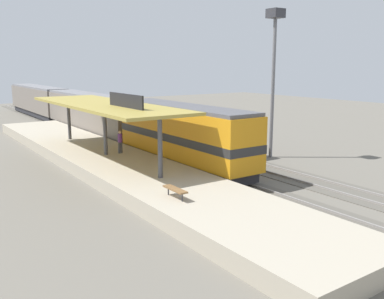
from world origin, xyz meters
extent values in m
plane|color=#666056|center=(2.00, 0.00, 0.00)|extent=(120.00, 120.00, 0.00)
cube|color=#565249|center=(0.00, 0.00, 0.02)|extent=(3.20, 110.00, 0.04)
cube|color=gray|center=(-0.72, 0.00, 0.08)|extent=(0.10, 110.00, 0.16)
cube|color=gray|center=(0.72, 0.00, 0.08)|extent=(0.10, 110.00, 0.16)
cube|color=#565249|center=(4.60, 0.00, 0.02)|extent=(3.20, 110.00, 0.04)
cube|color=gray|center=(3.88, 0.00, 0.08)|extent=(0.10, 110.00, 0.16)
cube|color=gray|center=(5.32, 0.00, 0.08)|extent=(0.10, 110.00, 0.16)
cube|color=#A89E89|center=(-4.60, 0.00, 0.45)|extent=(6.00, 44.00, 0.90)
cylinder|color=#47474C|center=(-4.60, -8.00, 2.70)|extent=(0.28, 0.28, 3.60)
cylinder|color=#47474C|center=(-4.60, 0.00, 2.70)|extent=(0.28, 0.28, 3.60)
cylinder|color=#47474C|center=(-4.60, 8.00, 2.70)|extent=(0.28, 0.28, 3.60)
cube|color=#A38E3D|center=(-4.60, 0.00, 4.60)|extent=(5.20, 18.00, 0.20)
cube|color=black|center=(-4.60, -3.60, 5.15)|extent=(0.12, 4.80, 0.90)
cylinder|color=#333338|center=(-6.00, -12.48, 1.11)|extent=(0.07, 0.07, 0.42)
cylinder|color=#333338|center=(-6.00, -11.18, 1.11)|extent=(0.07, 0.07, 0.42)
cube|color=brown|center=(-6.00, -11.83, 1.36)|extent=(0.44, 1.70, 0.08)
cube|color=#28282D|center=(0.00, -3.42, 0.51)|extent=(2.60, 13.60, 0.70)
cube|color=orange|center=(0.00, -3.42, 2.61)|extent=(2.90, 14.40, 3.50)
cube|color=#515156|center=(0.00, -3.42, 4.48)|extent=(2.78, 14.11, 0.24)
cube|color=#282828|center=(0.00, -3.42, 2.35)|extent=(2.93, 14.43, 0.56)
cube|color=#28282D|center=(0.00, 14.58, 0.51)|extent=(2.60, 19.20, 0.70)
cube|color=slate|center=(0.00, 14.58, 2.51)|extent=(2.90, 20.00, 3.30)
cube|color=slate|center=(0.00, 14.58, 4.28)|extent=(2.78, 19.60, 0.24)
cube|color=#28282D|center=(0.00, 35.38, 0.51)|extent=(2.60, 19.20, 0.70)
cube|color=slate|center=(0.00, 35.38, 2.51)|extent=(2.90, 20.00, 3.30)
cube|color=slate|center=(0.00, 35.38, 4.28)|extent=(2.78, 19.60, 0.24)
cube|color=#28282D|center=(4.60, 1.83, 0.51)|extent=(2.50, 11.20, 0.70)
cube|color=#6B6056|center=(4.60, 1.83, 2.16)|extent=(2.80, 12.00, 2.60)
cube|color=#554D45|center=(4.60, 1.83, 3.58)|extent=(2.69, 11.76, 0.24)
cylinder|color=slate|center=(7.80, -4.68, 5.50)|extent=(0.28, 0.28, 11.00)
cube|color=#333338|center=(7.80, -4.68, 11.35)|extent=(1.10, 1.10, 0.70)
cylinder|color=#4C4C51|center=(-3.59, -0.15, 1.32)|extent=(0.16, 0.16, 0.84)
cylinder|color=#4C4C51|center=(-3.41, -0.15, 1.32)|extent=(0.16, 0.16, 0.84)
cylinder|color=#663375|center=(-3.50, -0.15, 2.06)|extent=(0.34, 0.34, 0.64)
sphere|color=tan|center=(-3.50, -0.15, 2.50)|extent=(0.23, 0.23, 0.23)
camera|label=1|loc=(-16.86, -29.06, 7.46)|focal=39.67mm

